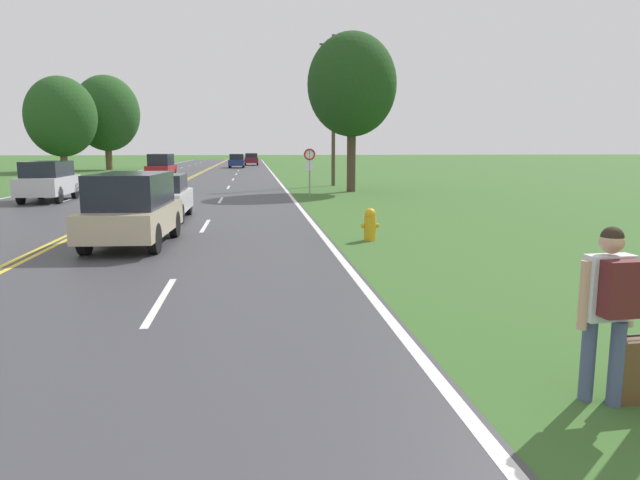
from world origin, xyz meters
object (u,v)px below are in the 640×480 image
object	(u,v)px
tree_mid_treeline	(61,117)
car_champagne_suv_approaching	(132,208)
traffic_sign	(310,161)
car_red_van_receding	(161,165)
car_silver_suv_mid_far	(48,180)
car_maroon_suv_horizon	(251,159)
fire_hydrant	(370,224)
suitcase	(635,370)
tree_right_cluster	(352,85)
hitchhiker_person	(610,298)
car_white_sedan_mid_near	(160,196)
tree_behind_sign	(106,113)
car_dark_blue_sedan_distant	(237,161)

from	to	relation	value
tree_mid_treeline	car_champagne_suv_approaching	xyz separation A→B (m)	(15.57, -44.99, -4.51)
traffic_sign	car_red_van_receding	world-z (taller)	traffic_sign
car_silver_suv_mid_far	car_maroon_suv_horizon	world-z (taller)	car_silver_suv_mid_far
fire_hydrant	suitcase	bearing A→B (deg)	-86.77
traffic_sign	tree_right_cluster	size ratio (longest dim) A/B	0.28
car_maroon_suv_horizon	suitcase	bearing A→B (deg)	2.46
traffic_sign	car_maroon_suv_horizon	bearing A→B (deg)	93.11
hitchhiker_person	car_white_sedan_mid_near	world-z (taller)	hitchhiker_person
fire_hydrant	car_red_van_receding	size ratio (longest dim) A/B	0.19
tree_mid_treeline	car_maroon_suv_horizon	xyz separation A→B (m)	(18.47, 22.56, -4.55)
car_red_van_receding	tree_mid_treeline	bearing A→B (deg)	54.26
tree_mid_treeline	traffic_sign	bearing A→B (deg)	-55.81
car_champagne_suv_approaching	car_red_van_receding	distance (m)	36.97
hitchhiker_person	suitcase	xyz separation A→B (m)	(0.34, 0.03, -0.74)
car_silver_suv_mid_far	tree_mid_treeline	bearing A→B (deg)	14.25
traffic_sign	car_white_sedan_mid_near	world-z (taller)	traffic_sign
tree_mid_treeline	car_silver_suv_mid_far	distance (m)	33.69
hitchhiker_person	suitcase	bearing A→B (deg)	-88.74
traffic_sign	car_red_van_receding	xyz separation A→B (m)	(-10.72, 23.16, -0.83)
suitcase	car_silver_suv_mid_far	world-z (taller)	car_silver_suv_mid_far
hitchhiker_person	tree_behind_sign	distance (m)	65.27
suitcase	tree_right_cluster	size ratio (longest dim) A/B	0.08
suitcase	car_silver_suv_mid_far	size ratio (longest dim) A/B	0.16
tree_mid_treeline	tree_right_cluster	world-z (taller)	tree_mid_treeline
fire_hydrant	tree_behind_sign	size ratio (longest dim) A/B	0.08
fire_hydrant	tree_right_cluster	distance (m)	18.06
suitcase	car_silver_suv_mid_far	bearing A→B (deg)	25.63
traffic_sign	car_maroon_suv_horizon	size ratio (longest dim) A/B	0.59
car_red_van_receding	tree_right_cluster	bearing A→B (deg)	-143.20
tree_right_cluster	tree_behind_sign	bearing A→B (deg)	121.52
tree_right_cluster	car_silver_suv_mid_far	bearing A→B (deg)	-164.20
car_silver_suv_mid_far	car_red_van_receding	bearing A→B (deg)	-5.31
suitcase	car_red_van_receding	world-z (taller)	car_red_van_receding
hitchhiker_person	fire_hydrant	xyz separation A→B (m)	(-0.22, 9.99, -0.62)
car_champagne_suv_approaching	tree_mid_treeline	bearing A→B (deg)	-158.09
suitcase	tree_right_cluster	world-z (taller)	tree_right_cluster
tree_right_cluster	car_white_sedan_mid_near	xyz separation A→B (m)	(-8.71, -11.69, -5.07)
suitcase	tree_right_cluster	xyz separation A→B (m)	(1.88, 27.00, 5.55)
car_champagne_suv_approaching	car_white_sedan_mid_near	bearing A→B (deg)	-175.46
tree_right_cluster	car_white_sedan_mid_near	distance (m)	15.44
hitchhiker_person	car_red_van_receding	size ratio (longest dim) A/B	0.37
traffic_sign	car_silver_suv_mid_far	bearing A→B (deg)	-177.30
hitchhiker_person	car_champagne_suv_approaching	bearing A→B (deg)	28.46
tree_behind_sign	tree_mid_treeline	distance (m)	7.72
car_silver_suv_mid_far	car_dark_blue_sedan_distant	world-z (taller)	car_silver_suv_mid_far
fire_hydrant	car_maroon_suv_horizon	xyz separation A→B (m)	(-3.21, 67.48, 0.48)
traffic_sign	suitcase	bearing A→B (deg)	-87.94
hitchhiker_person	suitcase	distance (m)	0.82
car_silver_suv_mid_far	suitcase	bearing A→B (deg)	-152.04
tree_right_cluster	car_champagne_suv_approaching	bearing A→B (deg)	-116.55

